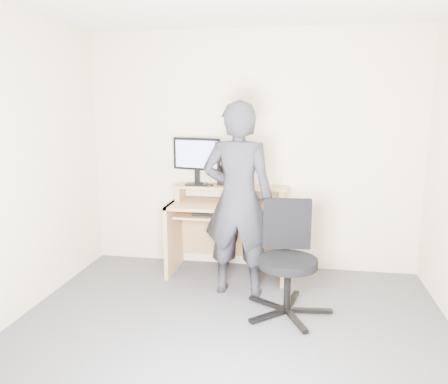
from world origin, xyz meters
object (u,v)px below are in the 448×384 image
(office_chair, at_px, (287,254))
(desk, at_px, (229,221))
(monitor, at_px, (197,157))
(person, at_px, (238,200))

(office_chair, bearing_deg, desk, 121.24)
(desk, bearing_deg, monitor, 173.15)
(office_chair, bearing_deg, person, 141.21)
(desk, bearing_deg, office_chair, -52.69)
(desk, distance_m, person, 0.65)
(monitor, distance_m, office_chair, 1.49)
(monitor, relative_size, person, 0.29)
(desk, xyz_separation_m, monitor, (-0.35, 0.04, 0.66))
(office_chair, height_order, person, person)
(desk, height_order, office_chair, office_chair)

